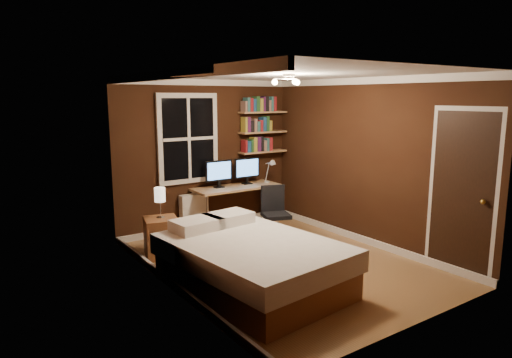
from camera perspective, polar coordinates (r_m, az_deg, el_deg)
floor at (r=6.30m, az=3.27°, el=-10.40°), size 4.20×4.20×0.00m
wall_back at (r=7.72m, az=-6.21°, el=2.97°), size 3.20×0.04×2.50m
wall_left at (r=5.16m, az=-10.79°, el=-0.75°), size 0.04×4.20×2.50m
wall_right at (r=7.06m, az=13.72°, el=2.06°), size 0.04×4.20×2.50m
ceiling at (r=5.90m, az=3.52°, el=12.95°), size 3.20×4.20×0.02m
window at (r=7.50m, az=-8.49°, el=5.01°), size 1.06×0.06×1.46m
door at (r=6.18m, az=24.29°, el=-1.81°), size 0.03×0.82×2.05m
door_knob at (r=6.01m, az=26.51°, el=-2.56°), size 0.06×0.06×0.06m
ceiling_fixture at (r=5.82m, az=4.13°, el=12.00°), size 0.44×0.44×0.18m
bookshelf_lower at (r=8.19m, az=0.87°, el=3.44°), size 0.92×0.22×0.03m
books_row_lower at (r=8.17m, az=0.87°, el=4.34°), size 0.54×0.16×0.23m
bookshelf_middle at (r=8.15m, az=0.88°, el=5.88°), size 0.92×0.22×0.03m
books_row_middle at (r=8.14m, az=0.88°, el=6.79°), size 0.54×0.16×0.23m
bookshelf_upper at (r=8.13m, az=0.88°, el=8.34°), size 0.92×0.22×0.03m
books_row_upper at (r=8.13m, az=0.89°, el=9.26°), size 0.66×0.16×0.23m
bed at (r=5.42m, az=-0.56°, el=-10.43°), size 1.74×2.26×0.72m
nightstand at (r=6.58m, az=-11.74°, el=-7.15°), size 0.54×0.54×0.55m
bedside_lamp at (r=6.45m, az=-11.90°, el=-2.95°), size 0.15×0.15×0.44m
radiator at (r=7.64m, az=-7.92°, el=-4.26°), size 0.42×0.15×0.64m
desk at (r=7.76m, az=-2.44°, el=-1.36°), size 1.52×0.57×0.72m
monitor_left at (r=7.62m, az=-4.67°, el=0.62°), size 0.49×0.12×0.46m
monitor_right at (r=7.91m, az=-1.13°, el=1.01°), size 0.49×0.12×0.46m
desk_lamp at (r=8.00m, az=1.75°, el=1.05°), size 0.14×0.32×0.44m
office_chair at (r=7.07m, az=2.41°, el=-5.38°), size 0.50×0.50×0.87m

